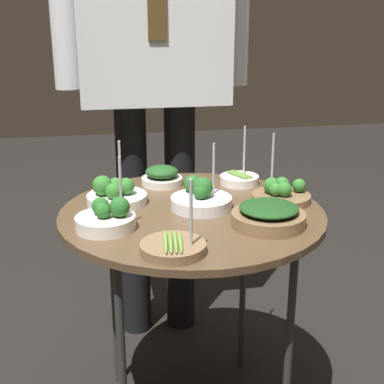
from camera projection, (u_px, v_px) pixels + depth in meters
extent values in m
cylinder|color=brown|center=(192.00, 214.00, 1.38)|extent=(0.68, 0.68, 0.02)
cylinder|color=#2D2D2D|center=(288.00, 360.00, 1.33)|extent=(0.02, 0.02, 0.64)
cylinder|color=#2D2D2D|center=(123.00, 379.00, 1.26)|extent=(0.02, 0.02, 0.64)
cylinder|color=#2D2D2D|center=(243.00, 282.00, 1.71)|extent=(0.02, 0.02, 0.64)
cylinder|color=#2D2D2D|center=(114.00, 294.00, 1.64)|extent=(0.02, 0.02, 0.64)
cylinder|color=silver|center=(201.00, 203.00, 1.39)|extent=(0.16, 0.16, 0.03)
sphere|color=#236023|center=(203.00, 187.00, 1.38)|extent=(0.05, 0.05, 0.05)
sphere|color=#236023|center=(192.00, 184.00, 1.42)|extent=(0.05, 0.05, 0.05)
sphere|color=#236023|center=(201.00, 192.00, 1.36)|extent=(0.04, 0.04, 0.04)
cylinder|color=#ADADB2|center=(214.00, 174.00, 1.40)|extent=(0.01, 0.01, 0.16)
cylinder|color=brown|center=(281.00, 198.00, 1.44)|extent=(0.16, 0.16, 0.02)
sphere|color=#2D7028|center=(299.00, 186.00, 1.45)|extent=(0.04, 0.04, 0.04)
sphere|color=#2D7028|center=(282.00, 185.00, 1.45)|extent=(0.04, 0.04, 0.04)
sphere|color=#2D7028|center=(272.00, 186.00, 1.44)|extent=(0.04, 0.04, 0.04)
sphere|color=#2D7028|center=(275.00, 190.00, 1.42)|extent=(0.04, 0.04, 0.04)
sphere|color=#2D7028|center=(284.00, 189.00, 1.42)|extent=(0.04, 0.04, 0.04)
cylinder|color=#ADADB2|center=(272.00, 165.00, 1.45)|extent=(0.01, 0.01, 0.18)
cylinder|color=white|center=(117.00, 199.00, 1.43)|extent=(0.16, 0.16, 0.02)
sphere|color=#2D7028|center=(126.00, 186.00, 1.42)|extent=(0.05, 0.05, 0.05)
sphere|color=#2D7028|center=(115.00, 186.00, 1.43)|extent=(0.04, 0.04, 0.04)
sphere|color=#2D7028|center=(102.00, 185.00, 1.41)|extent=(0.05, 0.05, 0.05)
sphere|color=#2D7028|center=(113.00, 191.00, 1.38)|extent=(0.04, 0.04, 0.04)
cylinder|color=#ADADB2|center=(120.00, 169.00, 1.45)|extent=(0.01, 0.01, 0.16)
cylinder|color=brown|center=(268.00, 219.00, 1.28)|extent=(0.18, 0.18, 0.03)
ellipsoid|color=#194219|center=(269.00, 208.00, 1.27)|extent=(0.14, 0.14, 0.02)
cylinder|color=silver|center=(162.00, 181.00, 1.58)|extent=(0.12, 0.12, 0.02)
ellipsoid|color=#1E4C1E|center=(162.00, 172.00, 1.57)|extent=(0.10, 0.10, 0.04)
cylinder|color=silver|center=(106.00, 222.00, 1.26)|extent=(0.14, 0.14, 0.03)
sphere|color=#236023|center=(120.00, 207.00, 1.24)|extent=(0.05, 0.05, 0.05)
sphere|color=#236023|center=(101.00, 206.00, 1.25)|extent=(0.04, 0.04, 0.04)
sphere|color=#236023|center=(103.00, 211.00, 1.23)|extent=(0.04, 0.04, 0.04)
cylinder|color=#ADADB2|center=(121.00, 193.00, 1.24)|extent=(0.01, 0.01, 0.17)
cylinder|color=brown|center=(173.00, 248.00, 1.13)|extent=(0.14, 0.14, 0.02)
ellipsoid|color=olive|center=(180.00, 241.00, 1.13)|extent=(0.02, 0.12, 0.01)
ellipsoid|color=olive|center=(175.00, 241.00, 1.13)|extent=(0.02, 0.12, 0.01)
ellipsoid|color=olive|center=(170.00, 241.00, 1.13)|extent=(0.02, 0.12, 0.01)
ellipsoid|color=olive|center=(166.00, 241.00, 1.13)|extent=(0.02, 0.12, 0.01)
cylinder|color=#ADADB2|center=(191.00, 217.00, 1.10)|extent=(0.01, 0.01, 0.16)
cylinder|color=white|center=(239.00, 180.00, 1.59)|extent=(0.12, 0.12, 0.02)
ellipsoid|color=#5B8938|center=(242.00, 174.00, 1.59)|extent=(0.05, 0.09, 0.01)
ellipsoid|color=#5B8938|center=(240.00, 174.00, 1.58)|extent=(0.05, 0.09, 0.01)
ellipsoid|color=#5B8938|center=(237.00, 175.00, 1.58)|extent=(0.05, 0.09, 0.01)
cylinder|color=#ADADB2|center=(244.00, 154.00, 1.59)|extent=(0.01, 0.01, 0.17)
cylinder|color=black|center=(134.00, 223.00, 1.91)|extent=(0.11, 0.11, 0.85)
cylinder|color=black|center=(180.00, 219.00, 1.94)|extent=(0.11, 0.11, 0.85)
cube|color=silver|center=(152.00, 1.00, 1.68)|extent=(0.48, 0.23, 0.64)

